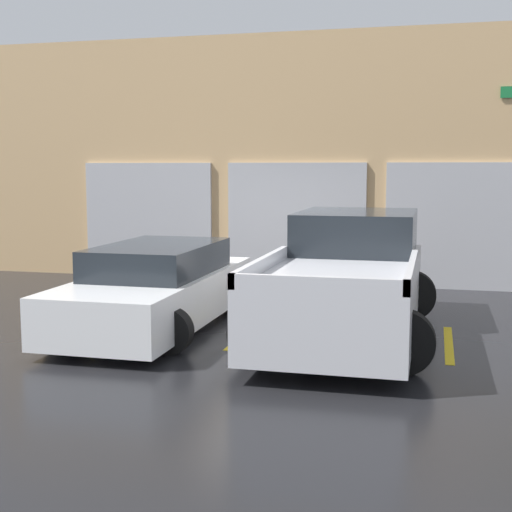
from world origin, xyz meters
TOP-DOWN VIEW (x-y plane):
  - ground_plane at (0.00, 0.00)m, footprint 28.00×28.00m
  - shophouse_building at (-0.01, 3.29)m, footprint 15.59×0.68m
  - pickup_truck at (1.46, -1.49)m, footprint 2.56×5.26m
  - sedan_white at (-1.46, -1.76)m, footprint 2.16×4.67m
  - parking_stripe_far_left at (-2.92, -1.79)m, footprint 0.12×2.20m
  - parking_stripe_left at (0.00, -1.79)m, footprint 0.12×2.20m
  - parking_stripe_centre at (2.92, -1.79)m, footprint 0.12×2.20m

SIDE VIEW (x-z plane):
  - ground_plane at x=0.00m, z-range 0.00..0.00m
  - parking_stripe_far_left at x=-2.92m, z-range 0.00..0.01m
  - parking_stripe_left at x=0.00m, z-range 0.00..0.01m
  - parking_stripe_centre at x=2.92m, z-range 0.00..0.01m
  - sedan_white at x=-1.46m, z-range -0.03..1.25m
  - pickup_truck at x=1.46m, z-range -0.05..1.70m
  - shophouse_building at x=-0.01m, z-range -0.05..5.22m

